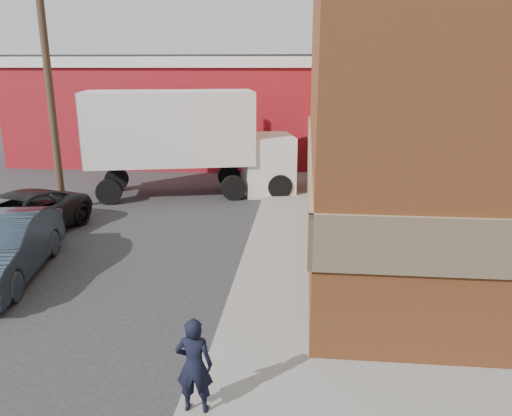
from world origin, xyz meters
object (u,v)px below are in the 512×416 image
(utility_pole, at_px, (48,76))
(box_truck, at_px, (191,136))
(warehouse, at_px, (176,108))
(man, at_px, (194,365))
(sedan, at_px, (2,248))
(suv_a, at_px, (16,217))

(utility_pole, relative_size, box_truck, 1.03)
(warehouse, height_order, man, warehouse)
(man, distance_m, sedan, 7.38)
(sedan, xyz_separation_m, box_truck, (2.81, 8.70, 1.61))
(warehouse, bearing_deg, utility_pole, -97.77)
(warehouse, relative_size, utility_pole, 1.81)
(utility_pole, bearing_deg, warehouse, 82.23)
(man, height_order, box_truck, box_truck)
(man, bearing_deg, warehouse, -75.75)
(utility_pole, bearing_deg, box_truck, 32.05)
(warehouse, bearing_deg, sedan, -90.08)
(man, xyz_separation_m, suv_a, (-7.14, 7.34, -0.19))
(utility_pole, xyz_separation_m, man, (7.30, -10.55, -3.87))
(suv_a, distance_m, box_truck, 7.40)
(sedan, bearing_deg, suv_a, 104.35)
(utility_pole, relative_size, man, 5.93)
(utility_pole, bearing_deg, suv_a, -87.16)
(suv_a, xyz_separation_m, box_truck, (4.13, 5.89, 1.71))
(man, relative_size, suv_a, 0.31)
(sedan, bearing_deg, warehouse, 79.13)
(suv_a, relative_size, box_truck, 0.56)
(warehouse, xyz_separation_m, utility_pole, (-1.50, -11.00, 1.93))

